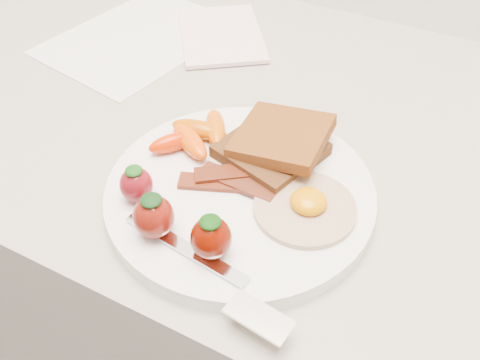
% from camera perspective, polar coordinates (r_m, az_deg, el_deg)
% --- Properties ---
extents(counter, '(2.00, 0.60, 0.90)m').
position_cam_1_polar(counter, '(0.98, 4.93, -15.49)').
color(counter, gray).
rests_on(counter, ground).
extents(plate, '(0.27, 0.27, 0.02)m').
position_cam_1_polar(plate, '(0.54, 0.00, -1.46)').
color(plate, white).
rests_on(plate, counter).
extents(toast_lower, '(0.11, 0.11, 0.01)m').
position_cam_1_polar(toast_lower, '(0.56, 3.30, 3.19)').
color(toast_lower, '#37220E').
rests_on(toast_lower, plate).
extents(toast_upper, '(0.10, 0.10, 0.02)m').
position_cam_1_polar(toast_upper, '(0.56, 4.48, 4.64)').
color(toast_upper, '#4C2110').
rests_on(toast_upper, toast_lower).
extents(fried_egg, '(0.12, 0.12, 0.02)m').
position_cam_1_polar(fried_egg, '(0.51, 7.04, -2.79)').
color(fried_egg, beige).
rests_on(fried_egg, plate).
extents(bacon_strips, '(0.10, 0.08, 0.01)m').
position_cam_1_polar(bacon_strips, '(0.54, -0.95, 0.10)').
color(bacon_strips, '#46120B').
rests_on(bacon_strips, plate).
extents(baby_carrots, '(0.08, 0.10, 0.02)m').
position_cam_1_polar(baby_carrots, '(0.58, -4.75, 4.82)').
color(baby_carrots, '#BC5500').
rests_on(baby_carrots, plate).
extents(strawberries, '(0.13, 0.06, 0.05)m').
position_cam_1_polar(strawberries, '(0.48, -7.60, -3.72)').
color(strawberries, maroon).
rests_on(strawberries, plate).
extents(fork, '(0.18, 0.06, 0.00)m').
position_cam_1_polar(fork, '(0.46, -2.52, -10.32)').
color(fork, silver).
rests_on(fork, plate).
extents(paper_sheet, '(0.24, 0.29, 0.00)m').
position_cam_1_polar(paper_sheet, '(0.82, -10.68, 14.70)').
color(paper_sheet, white).
rests_on(paper_sheet, counter).
extents(notepad, '(0.19, 0.20, 0.01)m').
position_cam_1_polar(notepad, '(0.81, -2.04, 15.25)').
color(notepad, white).
rests_on(notepad, paper_sheet).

